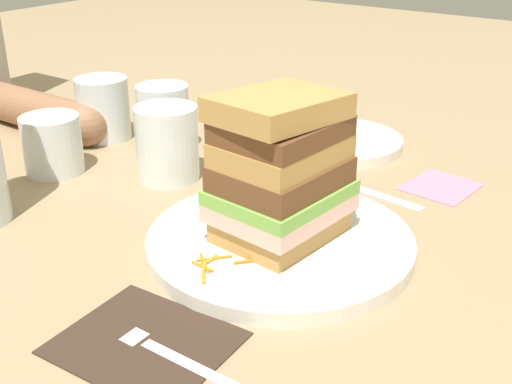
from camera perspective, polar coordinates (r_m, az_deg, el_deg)
The scene contains 26 objects.
ground_plane at distance 0.66m, azimuth 0.14°, elevation -5.27°, with size 3.00×3.00×0.00m, color #9E8460.
main_plate at distance 0.66m, azimuth 2.13°, elevation -4.42°, with size 0.27×0.27×0.02m, color white.
sandwich at distance 0.62m, azimuth 2.19°, elevation 1.96°, with size 0.14×0.11×0.15m.
carrot_shred_0 at distance 0.61m, azimuth -3.72°, elevation -5.85°, with size 0.00×0.00×0.03m, color orange.
carrot_shred_1 at distance 0.61m, azimuth -4.11°, elevation -6.02°, with size 0.00×0.00×0.02m, color orange.
carrot_shred_2 at distance 0.60m, azimuth -4.74°, elevation -6.58°, with size 0.00×0.00×0.03m, color orange.
carrot_shred_3 at distance 0.59m, azimuth -4.39°, elevation -7.25°, with size 0.00×0.00×0.03m, color orange.
carrot_shred_4 at distance 0.61m, azimuth -4.58°, elevation -6.28°, with size 0.00×0.00×0.03m, color orange.
carrot_shred_5 at distance 0.61m, azimuth -1.11°, elevation -6.18°, with size 0.00×0.00×0.02m, color orange.
carrot_shred_6 at distance 0.72m, azimuth 7.24°, elevation -0.99°, with size 0.00×0.00×0.03m, color orange.
carrot_shred_7 at distance 0.73m, azimuth 6.51°, elevation -0.62°, with size 0.00×0.00×0.03m, color orange.
carrot_shred_8 at distance 0.70m, azimuth 7.90°, elevation -1.72°, with size 0.00×0.00×0.02m, color orange.
carrot_shred_9 at distance 0.73m, azimuth 5.29°, elevation -0.70°, with size 0.00×0.00×0.02m, color orange.
carrot_shred_10 at distance 0.71m, azimuth 5.49°, elevation -1.36°, with size 0.00×0.00×0.02m, color orange.
carrot_shred_11 at distance 0.72m, azimuth 5.38°, elevation -1.02°, with size 0.00×0.00×0.03m, color orange.
carrot_shred_12 at distance 0.72m, azimuth 6.29°, elevation -0.84°, with size 0.00×0.00×0.02m, color orange.
carrot_shred_13 at distance 0.70m, azimuth 5.64°, elevation -1.90°, with size 0.00×0.00×0.02m, color orange.
napkin_dark at distance 0.54m, azimuth -9.78°, elevation -12.93°, with size 0.11×0.13×0.00m, color #38281E.
fork at distance 0.53m, azimuth -8.01°, elevation -13.59°, with size 0.02×0.17×0.00m.
knife at distance 0.80m, azimuth 8.71°, elevation 0.46°, with size 0.04×0.20×0.00m.
juice_glass at distance 0.82m, azimuth -7.84°, elevation 4.07°, with size 0.08×0.08×0.09m.
empty_tumbler_0 at distance 0.98m, azimuth -13.33°, elevation 7.19°, with size 0.08×0.08×0.09m, color silver.
empty_tumbler_1 at distance 0.87m, azimuth -17.54°, elevation 4.02°, with size 0.08×0.08×0.07m, color silver.
empty_tumbler_2 at distance 0.91m, azimuth -8.16°, elevation 6.45°, with size 0.07×0.07×0.09m, color silver.
side_plate at distance 0.94m, azimuth 7.49°, elevation 4.44°, with size 0.18×0.18×0.01m, color white.
napkin_pink at distance 0.83m, azimuth 16.01°, elevation 0.49°, with size 0.09×0.08×0.00m, color pink.
Camera 1 is at (-0.46, -0.33, 0.33)m, focal length 45.29 mm.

